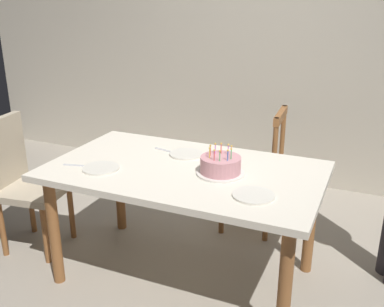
# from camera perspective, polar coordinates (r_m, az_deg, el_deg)

# --- Properties ---
(ground) EXTENTS (6.40, 6.40, 0.00)m
(ground) POSITION_cam_1_polar(r_m,az_deg,el_deg) (3.02, -0.90, -15.28)
(ground) COLOR #9E9384
(back_wall) EXTENTS (6.40, 0.10, 2.60)m
(back_wall) POSITION_cam_1_polar(r_m,az_deg,el_deg) (4.24, 9.66, 13.70)
(back_wall) COLOR beige
(back_wall) RESTS_ON ground
(dining_table) EXTENTS (1.63, 0.95, 0.75)m
(dining_table) POSITION_cam_1_polar(r_m,az_deg,el_deg) (2.69, -0.98, -3.65)
(dining_table) COLOR silver
(dining_table) RESTS_ON ground
(birthday_cake) EXTENTS (0.28, 0.28, 0.17)m
(birthday_cake) POSITION_cam_1_polar(r_m,az_deg,el_deg) (2.56, 3.65, -1.61)
(birthday_cake) COLOR silver
(birthday_cake) RESTS_ON dining_table
(plate_near_celebrant) EXTENTS (0.22, 0.22, 0.01)m
(plate_near_celebrant) POSITION_cam_1_polar(r_m,az_deg,el_deg) (2.69, -11.60, -1.86)
(plate_near_celebrant) COLOR silver
(plate_near_celebrant) RESTS_ON dining_table
(plate_far_side) EXTENTS (0.22, 0.22, 0.01)m
(plate_far_side) POSITION_cam_1_polar(r_m,az_deg,el_deg) (2.87, -0.71, -0.07)
(plate_far_side) COLOR silver
(plate_far_side) RESTS_ON dining_table
(plate_near_guest) EXTENTS (0.22, 0.22, 0.01)m
(plate_near_guest) POSITION_cam_1_polar(r_m,az_deg,el_deg) (2.32, 7.89, -5.32)
(plate_near_guest) COLOR silver
(plate_near_guest) RESTS_ON dining_table
(fork_near_celebrant) EXTENTS (0.18, 0.06, 0.01)m
(fork_near_celebrant) POSITION_cam_1_polar(r_m,az_deg,el_deg) (2.78, -14.46, -1.49)
(fork_near_celebrant) COLOR silver
(fork_near_celebrant) RESTS_ON dining_table
(fork_far_side) EXTENTS (0.18, 0.06, 0.01)m
(fork_far_side) POSITION_cam_1_polar(r_m,az_deg,el_deg) (2.95, -3.41, 0.40)
(fork_far_side) COLOR silver
(fork_far_side) RESTS_ON dining_table
(chair_spindle_back) EXTENTS (0.47, 0.47, 0.95)m
(chair_spindle_back) POSITION_cam_1_polar(r_m,az_deg,el_deg) (3.40, 7.95, -2.45)
(chair_spindle_back) COLOR tan
(chair_spindle_back) RESTS_ON ground
(chair_upholstered) EXTENTS (0.50, 0.50, 0.95)m
(chair_upholstered) POSITION_cam_1_polar(r_m,az_deg,el_deg) (3.32, -21.04, -2.83)
(chair_upholstered) COLOR tan
(chair_upholstered) RESTS_ON ground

